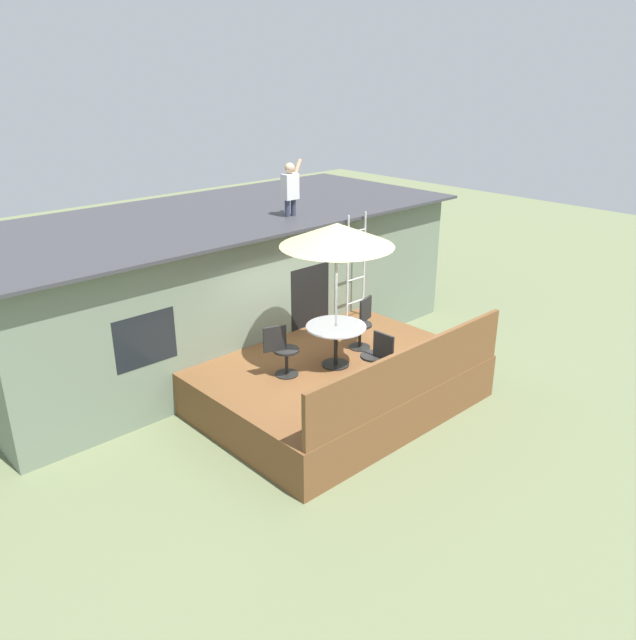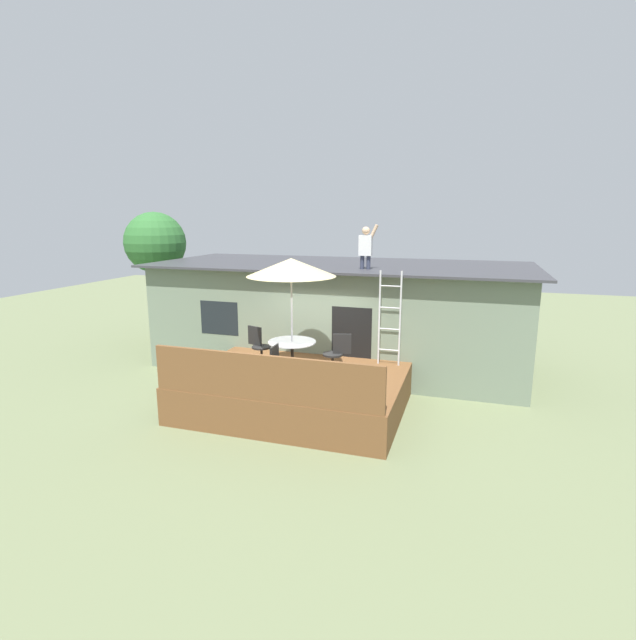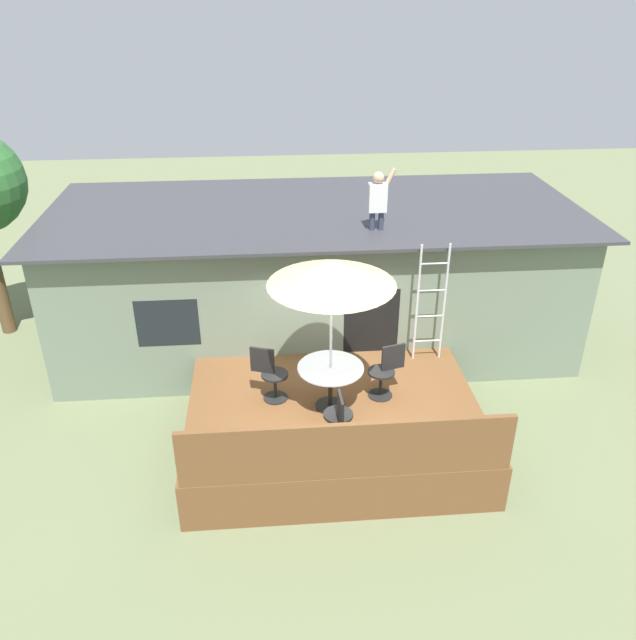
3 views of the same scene
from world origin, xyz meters
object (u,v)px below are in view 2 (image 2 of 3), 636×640
patio_umbrella (291,267)px  person_figure (366,245)px  step_ladder (390,318)px  patio_chair_right (336,355)px  patio_table (292,348)px  backyard_tree (155,244)px  patio_chair_left (259,347)px  patio_chair_near (277,366)px

patio_umbrella → person_figure: 2.66m
step_ladder → patio_chair_right: 1.60m
patio_table → patio_umbrella: (0.00, 0.00, 1.76)m
step_ladder → backyard_tree: size_ratio=0.51×
patio_chair_left → backyard_tree: (-5.73, 4.22, 2.02)m
patio_chair_near → backyard_tree: (-6.69, 5.48, 2.02)m
step_ladder → patio_chair_right: size_ratio=2.39×
person_figure → backyard_tree: (-7.74, 2.14, -0.23)m
patio_chair_right → backyard_tree: size_ratio=0.21×
patio_table → patio_umbrella: bearing=90.0°
step_ladder → patio_chair_near: size_ratio=2.39×
patio_umbrella → patio_chair_near: 2.11m
person_figure → patio_chair_left: 3.67m
patio_chair_right → backyard_tree: (-7.59, 4.30, 2.02)m
step_ladder → person_figure: (-0.82, 1.05, 1.61)m
patio_chair_left → patio_chair_near: (0.97, -1.26, 0.00)m
patio_table → step_ladder: size_ratio=0.47×
patio_umbrella → step_ladder: 2.63m
patio_umbrella → patio_chair_left: size_ratio=2.76×
step_ladder → patio_chair_left: (-2.83, -1.03, -0.64)m
person_figure → patio_chair_left: bearing=-134.0°
patio_umbrella → patio_chair_left: 2.14m
step_ladder → patio_chair_left: bearing=-160.0°
patio_chair_right → patio_chair_near: same height
patio_chair_left → backyard_tree: backyard_tree is taller
patio_table → patio_chair_right: patio_chair_right is taller
step_ladder → patio_table: bearing=-144.4°
step_ladder → patio_chair_right: step_ladder is taller
patio_chair_left → patio_chair_near: same height
backyard_tree → patio_chair_right: bearing=-29.5°
patio_table → patio_chair_near: bearing=-88.2°
person_figure → patio_chair_right: person_figure is taller
patio_umbrella → person_figure: person_figure is taller
patio_chair_right → patio_chair_left: bearing=-17.4°
patio_chair_left → patio_chair_near: 1.59m
patio_table → person_figure: person_figure is taller
patio_table → patio_chair_near: size_ratio=1.13×
person_figure → patio_chair_left: size_ratio=1.21×
patio_chair_near → backyard_tree: size_ratio=0.21×
patio_table → patio_chair_right: (0.92, 0.25, -0.13)m
patio_umbrella → patio_chair_right: patio_umbrella is taller
backyard_tree → patio_umbrella: bearing=-34.3°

